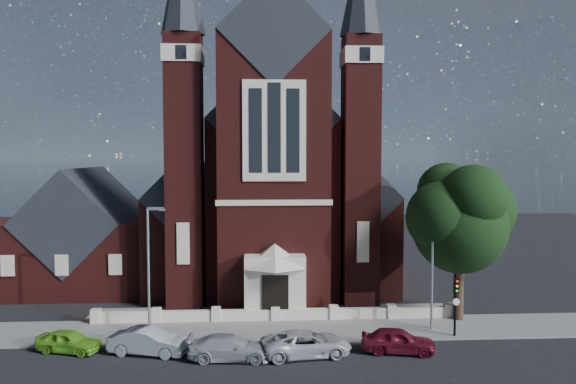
% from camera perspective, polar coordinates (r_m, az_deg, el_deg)
% --- Properties ---
extents(ground, '(120.00, 120.00, 0.00)m').
position_cam_1_polar(ground, '(47.37, -1.66, -10.06)').
color(ground, black).
rests_on(ground, ground).
extents(pavement_strip, '(60.00, 5.00, 0.12)m').
position_cam_1_polar(pavement_strip, '(37.26, -1.19, -13.90)').
color(pavement_strip, slate).
rests_on(pavement_strip, ground).
extents(forecourt_paving, '(26.00, 3.00, 0.14)m').
position_cam_1_polar(forecourt_paving, '(41.09, -1.40, -12.21)').
color(forecourt_paving, slate).
rests_on(forecourt_paving, ground).
extents(forecourt_wall, '(24.00, 0.40, 0.90)m').
position_cam_1_polar(forecourt_wall, '(39.17, -1.30, -13.02)').
color(forecourt_wall, beige).
rests_on(forecourt_wall, ground).
extents(church, '(20.01, 34.90, 29.20)m').
position_cam_1_polar(church, '(54.04, -1.91, 0.43)').
color(church, '#471613').
rests_on(church, ground).
extents(parish_hall, '(12.00, 12.20, 10.24)m').
position_cam_1_polar(parish_hall, '(51.67, -19.86, -4.59)').
color(parish_hall, '#471613').
rests_on(parish_hall, ground).
extents(street_tree, '(6.40, 6.60, 10.70)m').
position_cam_1_polar(street_tree, '(39.47, 17.35, -2.74)').
color(street_tree, black).
rests_on(street_tree, ground).
extents(street_lamp_left, '(1.16, 0.22, 8.09)m').
position_cam_1_polar(street_lamp_left, '(36.24, -13.87, -7.01)').
color(street_lamp_left, gray).
rests_on(street_lamp_left, ground).
extents(street_lamp_right, '(1.16, 0.22, 8.09)m').
position_cam_1_polar(street_lamp_right, '(37.39, 14.58, -6.69)').
color(street_lamp_right, gray).
rests_on(street_lamp_right, ground).
extents(traffic_signal, '(0.28, 0.42, 4.00)m').
position_cam_1_polar(traffic_signal, '(36.65, 16.67, -10.17)').
color(traffic_signal, black).
rests_on(traffic_signal, ground).
extents(car_lime_van, '(4.04, 2.53, 1.28)m').
position_cam_1_polar(car_lime_van, '(35.59, -21.38, -13.93)').
color(car_lime_van, '#69BA25').
rests_on(car_lime_van, ground).
extents(car_silver_a, '(4.74, 2.61, 1.48)m').
position_cam_1_polar(car_silver_a, '(33.87, -13.96, -14.53)').
color(car_silver_a, '#929699').
rests_on(car_silver_a, ground).
extents(car_silver_b, '(4.80, 2.21, 1.36)m').
position_cam_1_polar(car_silver_b, '(32.31, -5.90, -15.45)').
color(car_silver_b, '#A9ABB1').
rests_on(car_silver_b, ground).
extents(car_white_suv, '(5.36, 3.02, 1.41)m').
position_cam_1_polar(car_white_suv, '(32.71, 1.87, -15.14)').
color(car_white_suv, silver).
rests_on(car_white_suv, ground).
extents(car_dark_red, '(4.45, 2.46, 1.43)m').
position_cam_1_polar(car_dark_red, '(33.77, 11.10, -14.58)').
color(car_dark_red, maroon).
rests_on(car_dark_red, ground).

